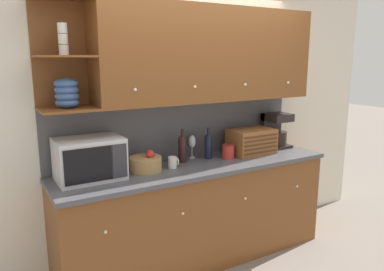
{
  "coord_description": "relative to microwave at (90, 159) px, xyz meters",
  "views": [
    {
      "loc": [
        -1.72,
        -3.12,
        1.92
      ],
      "look_at": [
        0.0,
        -0.21,
        1.21
      ],
      "focal_mm": 35.0,
      "sensor_mm": 36.0,
      "label": 1
    }
  ],
  "objects": [
    {
      "name": "bread_box",
      "position": [
        1.64,
        -0.02,
        -0.04
      ],
      "size": [
        0.45,
        0.3,
        0.25
      ],
      "color": "brown",
      "rests_on": "counter_unit"
    },
    {
      "name": "ground_plane",
      "position": [
        0.96,
        0.23,
        -1.12
      ],
      "size": [
        24.0,
        24.0,
        0.0
      ],
      "primitive_type": "plane",
      "color": "slate"
    },
    {
      "name": "mug",
      "position": [
        0.72,
        -0.06,
        -0.12
      ],
      "size": [
        0.09,
        0.08,
        0.1
      ],
      "color": "silver",
      "rests_on": "counter_unit"
    },
    {
      "name": "wine_glass",
      "position": [
        1.03,
        0.14,
        -0.02
      ],
      "size": [
        0.07,
        0.07,
        0.23
      ],
      "color": "silver",
      "rests_on": "counter_unit"
    },
    {
      "name": "coffee_maker",
      "position": [
        2.05,
        0.07,
        0.02
      ],
      "size": [
        0.25,
        0.25,
        0.37
      ],
      "color": "black",
      "rests_on": "counter_unit"
    },
    {
      "name": "wall_back",
      "position": [
        0.96,
        0.26,
        0.18
      ],
      "size": [
        5.0,
        0.06,
        2.6
      ],
      "color": "silver",
      "rests_on": "ground_plane"
    },
    {
      "name": "storage_canister",
      "position": [
        1.32,
        -0.06,
        -0.1
      ],
      "size": [
        0.12,
        0.12,
        0.14
      ],
      "color": "#B22D28",
      "rests_on": "counter_unit"
    },
    {
      "name": "counter_unit",
      "position": [
        0.96,
        -0.07,
        -0.64
      ],
      "size": [
        2.62,
        0.64,
        0.95
      ],
      "color": "brown",
      "rests_on": "ground_plane"
    },
    {
      "name": "microwave",
      "position": [
        0.0,
        0.0,
        0.0
      ],
      "size": [
        0.52,
        0.37,
        0.34
      ],
      "color": "silver",
      "rests_on": "counter_unit"
    },
    {
      "name": "second_wine_bottle",
      "position": [
        0.88,
        0.07,
        -0.03
      ],
      "size": [
        0.08,
        0.08,
        0.31
      ],
      "color": "black",
      "rests_on": "counter_unit"
    },
    {
      "name": "fruit_basket",
      "position": [
        0.47,
        -0.02,
        -0.1
      ],
      "size": [
        0.28,
        0.28,
        0.18
      ],
      "color": "#A87F4C",
      "rests_on": "counter_unit"
    },
    {
      "name": "upper_cabinets",
      "position": [
        1.12,
        0.05,
        0.81
      ],
      "size": [
        2.6,
        0.38,
        0.85
      ],
      "color": "brown",
      "rests_on": "backsplash_panel"
    },
    {
      "name": "backsplash_panel",
      "position": [
        0.96,
        0.23,
        0.11
      ],
      "size": [
        2.6,
        0.01,
        0.56
      ],
      "color": "#4C4C51",
      "rests_on": "counter_unit"
    },
    {
      "name": "wine_bottle",
      "position": [
        1.16,
        0.05,
        -0.03
      ],
      "size": [
        0.07,
        0.07,
        0.3
      ],
      "color": "black",
      "rests_on": "counter_unit"
    }
  ]
}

